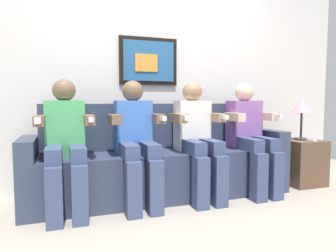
{
  "coord_description": "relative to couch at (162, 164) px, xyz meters",
  "views": [
    {
      "loc": [
        -0.89,
        -2.41,
        0.92
      ],
      "look_at": [
        0.0,
        0.15,
        0.7
      ],
      "focal_mm": 32.18,
      "sensor_mm": 36.0,
      "label": 1
    }
  ],
  "objects": [
    {
      "name": "back_wall_assembly",
      "position": [
        -0.0,
        0.44,
        0.99
      ],
      "size": [
        4.9,
        0.1,
        2.6
      ],
      "color": "silver",
      "rests_on": "ground_plane"
    },
    {
      "name": "person_right_center",
      "position": [
        0.29,
        -0.17,
        0.29
      ],
      "size": [
        0.46,
        0.56,
        1.11
      ],
      "color": "white",
      "rests_on": "ground_plane"
    },
    {
      "name": "person_rightmost",
      "position": [
        0.88,
        -0.17,
        0.29
      ],
      "size": [
        0.46,
        0.56,
        1.11
      ],
      "color": "#8C59A5",
      "rests_on": "ground_plane"
    },
    {
      "name": "table_lamp",
      "position": [
        1.58,
        -0.1,
        0.55
      ],
      "size": [
        0.22,
        0.22,
        0.46
      ],
      "color": "#333338",
      "rests_on": "side_table_right"
    },
    {
      "name": "side_table_right",
      "position": [
        1.6,
        -0.11,
        -0.06
      ],
      "size": [
        0.4,
        0.4,
        0.5
      ],
      "color": "brown",
      "rests_on": "ground_plane"
    },
    {
      "name": "person_left_center",
      "position": [
        -0.29,
        -0.17,
        0.29
      ],
      "size": [
        0.46,
        0.56,
        1.11
      ],
      "color": "#3F72CC",
      "rests_on": "ground_plane"
    },
    {
      "name": "ground_plane",
      "position": [
        0.0,
        -0.33,
        -0.31
      ],
      "size": [
        6.37,
        6.37,
        0.0
      ],
      "primitive_type": "plane",
      "color": "#9E9384"
    },
    {
      "name": "person_leftmost",
      "position": [
        -0.88,
        -0.17,
        0.29
      ],
      "size": [
        0.46,
        0.56,
        1.11
      ],
      "color": "#4CB266",
      "rests_on": "ground_plane"
    },
    {
      "name": "spare_remote_on_table",
      "position": [
        1.61,
        -0.22,
        0.2
      ],
      "size": [
        0.04,
        0.13,
        0.02
      ],
      "primitive_type": "cube",
      "color": "white",
      "rests_on": "side_table_right"
    },
    {
      "name": "couch",
      "position": [
        0.0,
        0.0,
        0.0
      ],
      "size": [
        2.5,
        0.58,
        0.9
      ],
      "color": "#333D56",
      "rests_on": "ground_plane"
    }
  ]
}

